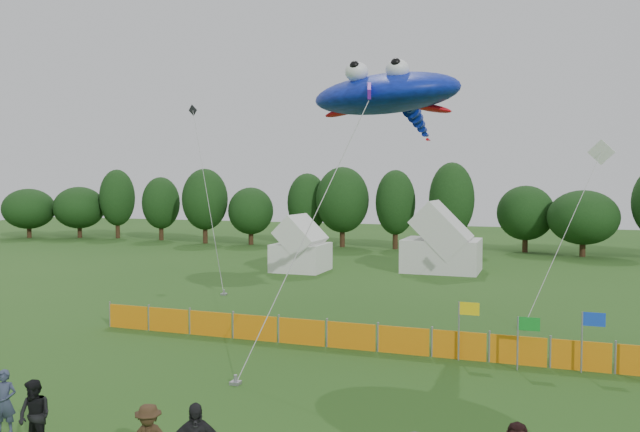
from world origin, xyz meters
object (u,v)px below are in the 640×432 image
(barrier_fence, at_px, (351,336))
(stingray_kite, at_px, (389,96))
(tent_left, at_px, (301,248))
(spectator_a, at_px, (4,402))
(tent_right, at_px, (442,245))
(spectator_b, at_px, (34,416))

(barrier_fence, distance_m, stingray_kite, 9.47)
(tent_left, height_order, barrier_fence, tent_left)
(spectator_a, xyz_separation_m, stingray_kite, (6.74, 12.58, 8.89))
(barrier_fence, bearing_deg, tent_right, 89.88)
(spectator_b, bearing_deg, barrier_fence, 71.24)
(stingray_kite, bearing_deg, spectator_b, -111.73)
(spectator_b, distance_m, stingray_kite, 16.69)
(tent_left, bearing_deg, spectator_b, -80.30)
(tent_left, distance_m, stingray_kite, 21.38)
(spectator_a, bearing_deg, stingray_kite, 40.52)
(spectator_a, bearing_deg, spectator_b, -41.91)
(tent_right, xyz_separation_m, spectator_a, (-5.88, -32.58, -1.10))
(tent_left, xyz_separation_m, barrier_fence, (9.46, -18.94, -1.12))
(spectator_a, bearing_deg, tent_right, 58.50)
(tent_left, height_order, spectator_a, tent_left)
(barrier_fence, relative_size, spectator_b, 13.04)
(tent_left, xyz_separation_m, spectator_a, (3.62, -29.45, -0.82))
(spectator_b, height_order, stingray_kite, stingray_kite)
(tent_left, bearing_deg, barrier_fence, -63.47)
(tent_left, bearing_deg, stingray_kite, -58.42)
(tent_right, height_order, stingray_kite, stingray_kite)
(stingray_kite, bearing_deg, tent_left, 121.58)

